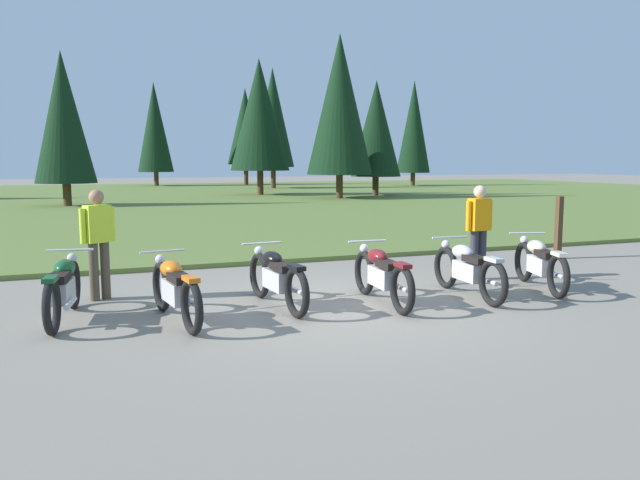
{
  "coord_description": "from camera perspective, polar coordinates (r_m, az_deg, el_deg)",
  "views": [
    {
      "loc": [
        -3.38,
        -8.21,
        2.1
      ],
      "look_at": [
        0.0,
        0.6,
        0.9
      ],
      "focal_mm": 35.18,
      "sensor_mm": 36.0,
      "label": 1
    }
  ],
  "objects": [
    {
      "name": "motorcycle_british_green",
      "position": [
        8.9,
        -22.31,
        -4.06
      ],
      "size": [
        0.63,
        2.09,
        0.88
      ],
      "color": "black",
      "rests_on": "ground"
    },
    {
      "name": "rider_with_back_turned",
      "position": [
        9.97,
        -19.53,
        0.19
      ],
      "size": [
        0.51,
        0.35,
        1.67
      ],
      "color": "#4C4233",
      "rests_on": "ground"
    },
    {
      "name": "motorcycle_silver",
      "position": [
        9.95,
        13.28,
        -2.57
      ],
      "size": [
        0.62,
        2.1,
        0.88
      ],
      "color": "black",
      "rests_on": "ground"
    },
    {
      "name": "motorcycle_black",
      "position": [
        9.02,
        -3.97,
        -3.39
      ],
      "size": [
        0.62,
        2.1,
        0.88
      ],
      "color": "black",
      "rests_on": "ground"
    },
    {
      "name": "motorcycle_orange",
      "position": [
        8.39,
        -13.04,
        -4.36
      ],
      "size": [
        0.64,
        2.09,
        0.88
      ],
      "color": "black",
      "rests_on": "ground"
    },
    {
      "name": "ground_plane",
      "position": [
        9.12,
        1.36,
        -6.06
      ],
      "size": [
        140.0,
        140.0,
        0.0
      ],
      "primitive_type": "plane",
      "color": "gray"
    },
    {
      "name": "motorcycle_maroon",
      "position": [
        9.25,
        5.65,
        -3.14
      ],
      "size": [
        0.62,
        2.1,
        0.88
      ],
      "color": "black",
      "rests_on": "ground"
    },
    {
      "name": "forest_treeline",
      "position": [
        40.46,
        -11.57,
        10.61
      ],
      "size": [
        45.63,
        27.34,
        8.66
      ],
      "color": "#47331E",
      "rests_on": "ground"
    },
    {
      "name": "motorcycle_cream",
      "position": [
        10.85,
        19.37,
        -1.98
      ],
      "size": [
        0.86,
        2.03,
        0.88
      ],
      "color": "black",
      "rests_on": "ground"
    },
    {
      "name": "grass_moorland",
      "position": [
        34.29,
        -15.32,
        3.57
      ],
      "size": [
        80.0,
        44.0,
        0.1
      ],
      "primitive_type": "cube",
      "color": "#5B7033",
      "rests_on": "ground"
    },
    {
      "name": "rider_in_hivis_vest",
      "position": [
        11.35,
        14.25,
        1.2
      ],
      "size": [
        0.55,
        0.24,
        1.67
      ],
      "color": "#2D2D38",
      "rests_on": "ground"
    },
    {
      "name": "trail_marker_post",
      "position": [
        14.35,
        20.88,
        1.06
      ],
      "size": [
        0.12,
        0.12,
        1.34
      ],
      "primitive_type": "cube",
      "color": "#47331E",
      "rests_on": "ground"
    }
  ]
}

